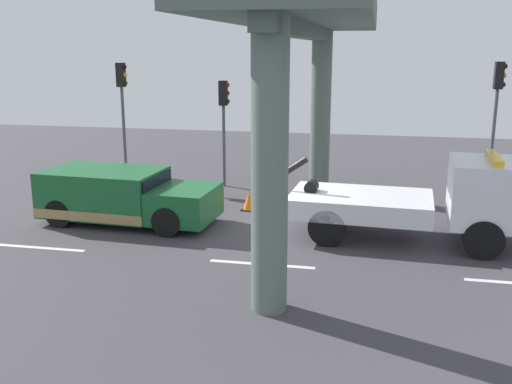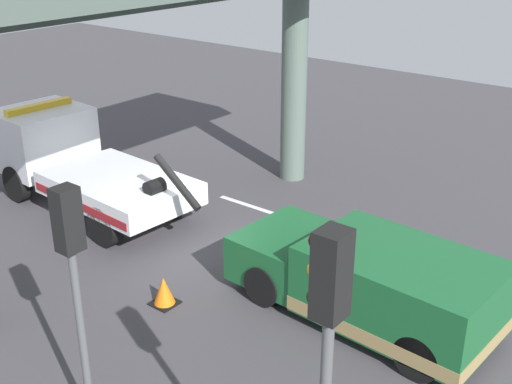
% 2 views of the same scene
% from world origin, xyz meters
% --- Properties ---
extents(ground_plane, '(60.00, 40.00, 0.10)m').
position_xyz_m(ground_plane, '(0.00, 0.00, -0.05)').
color(ground_plane, '#423F44').
extents(lane_stripe_west, '(2.60, 0.16, 0.01)m').
position_xyz_m(lane_stripe_west, '(-6.00, -2.67, 0.00)').
color(lane_stripe_west, silver).
rests_on(lane_stripe_west, ground).
extents(lane_stripe_mid, '(2.60, 0.16, 0.01)m').
position_xyz_m(lane_stripe_mid, '(0.00, -2.67, 0.00)').
color(lane_stripe_mid, silver).
rests_on(lane_stripe_mid, ground).
extents(tow_truck_white, '(7.31, 2.73, 2.46)m').
position_xyz_m(tow_truck_white, '(4.18, -0.04, 1.20)').
color(tow_truck_white, white).
rests_on(tow_truck_white, ground).
extents(towed_van_green, '(5.31, 2.47, 1.58)m').
position_xyz_m(towed_van_green, '(-4.82, 0.00, 0.78)').
color(towed_van_green, '#195B2D').
rests_on(towed_van_green, ground).
extents(overpass_structure, '(3.60, 12.12, 6.52)m').
position_xyz_m(overpass_structure, '(0.61, 0.00, 5.64)').
color(overpass_structure, '#596B60').
rests_on(overpass_structure, ground).
extents(traffic_light_near, '(0.39, 0.32, 4.59)m').
position_xyz_m(traffic_light_near, '(-6.98, 5.19, 3.33)').
color(traffic_light_near, '#515456').
rests_on(traffic_light_near, ground).
extents(traffic_light_far, '(0.39, 0.32, 3.96)m').
position_xyz_m(traffic_light_far, '(-2.98, 5.19, 2.90)').
color(traffic_light_far, '#515456').
rests_on(traffic_light_far, ground).
extents(traffic_light_mid, '(0.39, 0.32, 4.69)m').
position_xyz_m(traffic_light_mid, '(6.52, 5.19, 3.40)').
color(traffic_light_mid, '#515456').
rests_on(traffic_light_mid, ground).
extents(traffic_cone_orange, '(0.50, 0.50, 0.59)m').
position_xyz_m(traffic_cone_orange, '(-1.35, 2.09, 0.28)').
color(traffic_cone_orange, orange).
rests_on(traffic_cone_orange, ground).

